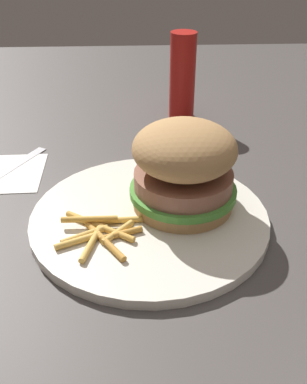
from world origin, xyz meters
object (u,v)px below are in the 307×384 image
fork (6,172)px  ketchup_bottle (185,76)px  fries_pile (104,231)px  napkin (7,173)px  sandwich (188,166)px  plate (153,218)px

fork → ketchup_bottle: 0.34m
fork → ketchup_bottle: size_ratio=1.08×
fries_pile → napkin: bearing=41.8°
fries_pile → fork: 0.22m
sandwich → napkin: size_ratio=1.15×
napkin → fork: fork is taller
ketchup_bottle → fries_pile: bearing=160.6°
fries_pile → ketchup_bottle: bearing=-19.4°
plate → fries_pile: 0.07m
fries_pile → fork: (0.16, 0.15, -0.01)m
sandwich → napkin: sandwich is taller
plate → ketchup_bottle: 0.33m
plate → fries_pile: (-0.04, 0.06, 0.01)m
sandwich → fries_pile: bearing=119.3°
plate → sandwich: size_ratio=2.19×
fries_pile → ketchup_bottle: 0.38m
napkin → fork: size_ratio=0.69×
plate → ketchup_bottle: bearing=-12.3°
fries_pile → napkin: (0.16, 0.14, -0.02)m
fries_pile → fork: bearing=42.2°
sandwich → ketchup_bottle: ketchup_bottle is taller
sandwich → ketchup_bottle: (0.30, -0.03, 0.01)m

